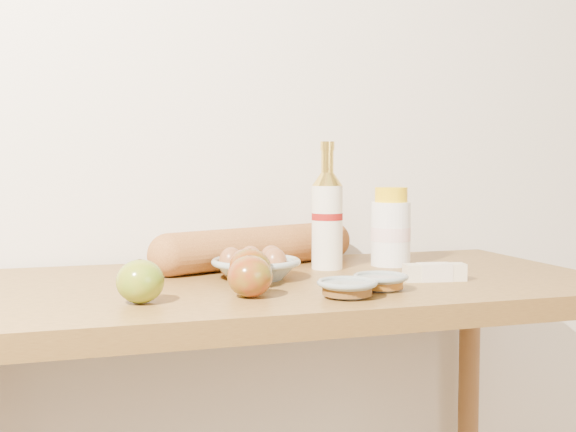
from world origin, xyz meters
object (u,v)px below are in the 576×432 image
object	(u,v)px
table	(283,345)
baguette	(257,247)
egg_bowl	(255,266)
bourbon_bottle	(327,217)
cream_bottle	(391,229)

from	to	relation	value
table	baguette	world-z (taller)	baguette
table	egg_bowl	size ratio (longest dim) A/B	6.64
bourbon_bottle	table	bearing A→B (deg)	-120.53
bourbon_bottle	egg_bowl	distance (m)	0.21
table	baguette	distance (m)	0.24
egg_bowl	baguette	size ratio (longest dim) A/B	0.37
egg_bowl	cream_bottle	bearing A→B (deg)	14.95
egg_bowl	bourbon_bottle	bearing A→B (deg)	24.82
cream_bottle	egg_bowl	world-z (taller)	cream_bottle
baguette	egg_bowl	bearing A→B (deg)	-128.25
table	bourbon_bottle	world-z (taller)	bourbon_bottle
bourbon_bottle	cream_bottle	xyz separation A→B (m)	(0.14, 0.00, -0.03)
cream_bottle	egg_bowl	size ratio (longest dim) A/B	0.91
bourbon_bottle	baguette	size ratio (longest dim) A/B	0.52
bourbon_bottle	baguette	bearing A→B (deg)	172.02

